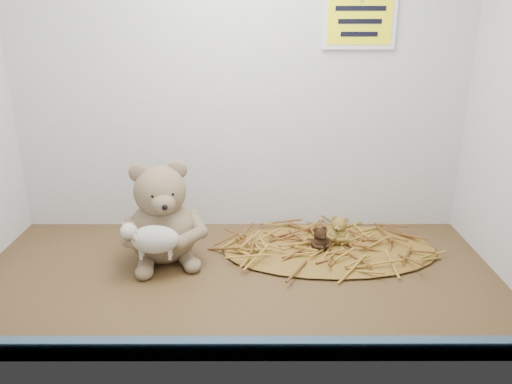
{
  "coord_description": "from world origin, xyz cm",
  "views": [
    {
      "loc": [
        4.1,
        -101.37,
        56.61
      ],
      "look_at": [
        4.24,
        2.55,
        19.54
      ],
      "focal_mm": 35.0,
      "sensor_mm": 36.0,
      "label": 1
    }
  ],
  "objects_px": {
    "mini_teddy_tan": "(339,230)",
    "toy_lamb": "(155,239)",
    "mini_teddy_brown": "(320,238)",
    "main_teddy": "(161,212)"
  },
  "relations": [
    {
      "from": "toy_lamb",
      "to": "mini_teddy_tan",
      "type": "distance_m",
      "value": 0.47
    },
    {
      "from": "toy_lamb",
      "to": "main_teddy",
      "type": "bearing_deg",
      "value": 90.0
    },
    {
      "from": "mini_teddy_tan",
      "to": "mini_teddy_brown",
      "type": "bearing_deg",
      "value": -117.48
    },
    {
      "from": "main_teddy",
      "to": "mini_teddy_brown",
      "type": "xyz_separation_m",
      "value": [
        0.38,
        0.03,
        -0.08
      ]
    },
    {
      "from": "mini_teddy_tan",
      "to": "toy_lamb",
      "type": "bearing_deg",
      "value": -133.86
    },
    {
      "from": "main_teddy",
      "to": "toy_lamb",
      "type": "relative_size",
      "value": 1.77
    },
    {
      "from": "main_teddy",
      "to": "toy_lamb",
      "type": "height_order",
      "value": "main_teddy"
    },
    {
      "from": "toy_lamb",
      "to": "mini_teddy_brown",
      "type": "distance_m",
      "value": 0.4
    },
    {
      "from": "main_teddy",
      "to": "mini_teddy_tan",
      "type": "relative_size",
      "value": 3.22
    },
    {
      "from": "toy_lamb",
      "to": "mini_teddy_tan",
      "type": "relative_size",
      "value": 1.82
    }
  ]
}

